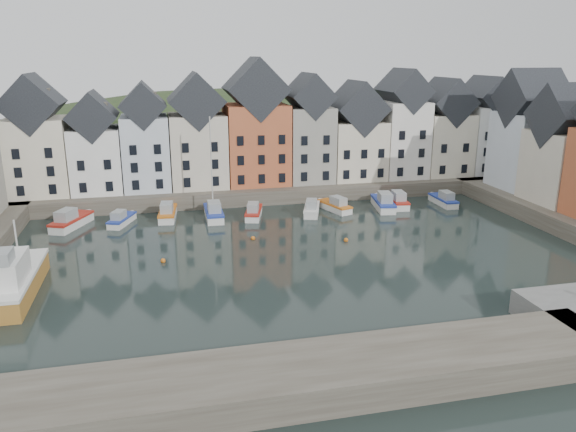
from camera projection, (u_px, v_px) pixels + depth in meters
name	position (u px, v px, depth m)	size (l,w,h in m)	color
ground	(306.00, 261.00, 56.52)	(260.00, 260.00, 0.00)	black
far_quay	(254.00, 186.00, 84.30)	(90.00, 16.00, 2.00)	#464036
near_wall	(239.00, 386.00, 33.47)	(50.00, 6.00, 2.00)	#464036
hillside	(234.00, 249.00, 113.88)	(153.60, 70.40, 64.00)	#22351A
far_terrace	(278.00, 135.00, 80.95)	(72.37, 8.16, 17.78)	#ECE2C5
right_terrace	(570.00, 148.00, 69.52)	(8.30, 24.25, 16.36)	silver
mooring_buoys	(257.00, 246.00, 60.59)	(20.50, 5.50, 0.50)	#CB6617
boat_a	(71.00, 221.00, 67.28)	(4.75, 7.19, 2.65)	silver
boat_b	(121.00, 220.00, 68.52)	(3.46, 5.62, 2.06)	silver
boat_c	(168.00, 213.00, 70.95)	(2.65, 6.61, 2.47)	silver
boat_d	(214.00, 212.00, 70.94)	(2.24, 6.83, 12.98)	silver
boat_e	(254.00, 212.00, 71.56)	(3.25, 6.11, 2.24)	silver
boat_f	(312.00, 209.00, 73.05)	(3.63, 6.20, 2.28)	silver
boat_g	(335.00, 206.00, 74.56)	(3.49, 6.10, 2.24)	silver
boat_h	(383.00, 203.00, 75.51)	(3.35, 7.18, 2.65)	silver
boat_i	(397.00, 201.00, 76.87)	(2.71, 6.56, 2.45)	silver
boat_j	(444.00, 200.00, 77.53)	(1.93, 5.87, 2.24)	silver
large_vessel	(13.00, 281.00, 47.78)	(3.49, 12.42, 6.45)	#AB742D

